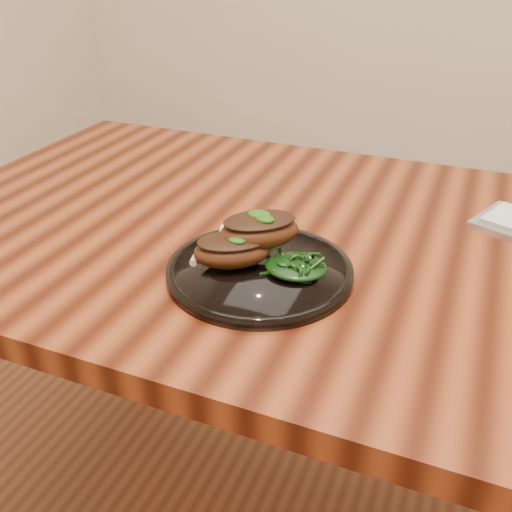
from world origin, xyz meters
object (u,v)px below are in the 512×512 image
Objects in this scene: desk at (375,290)px; greens_heap at (296,263)px; lamb_chop_front at (232,249)px; plate at (260,270)px.

desk is 0.21m from greens_heap.
desk is 0.27m from lamb_chop_front.
lamb_chop_front is at bearing -165.99° from plate.
plate reaches higher than desk.
lamb_chop_front is at bearing -137.56° from desk.
plate is 0.05m from lamb_chop_front.
greens_heap is (0.05, 0.00, 0.02)m from plate.
lamb_chop_front is 1.48× the size of greens_heap.
greens_heap is at bearing 5.19° from plate.
lamb_chop_front reaches higher than plate.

